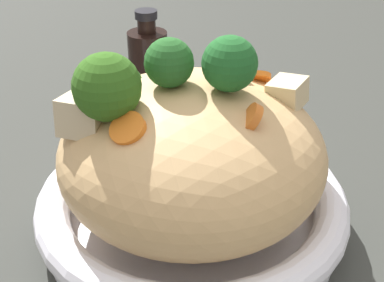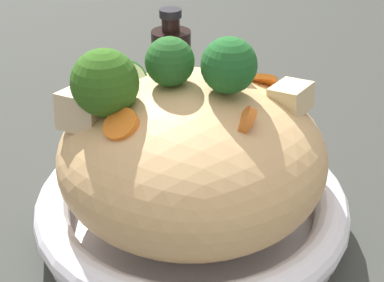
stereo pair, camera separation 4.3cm
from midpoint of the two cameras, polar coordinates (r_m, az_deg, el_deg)
ground_plane at (r=0.49m, az=2.58°, el=-9.57°), size 3.00×3.00×0.00m
serving_bowl at (r=0.47m, az=2.64°, el=-7.31°), size 0.28×0.28×0.05m
noodle_heap at (r=0.44m, az=2.82°, el=-1.50°), size 0.23×0.23×0.13m
broccoli_florets at (r=0.39m, az=-0.89°, el=7.30°), size 0.11×0.13×0.07m
carrot_coins at (r=0.40m, az=4.40°, el=3.65°), size 0.09×0.17×0.03m
zucchini_slices at (r=0.43m, az=-6.40°, el=5.04°), size 0.04×0.09×0.05m
chicken_chunks at (r=0.42m, az=1.15°, el=4.57°), size 0.13×0.18×0.04m
soy_sauce_bottle at (r=0.68m, az=-0.45°, el=8.34°), size 0.05×0.05×0.13m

